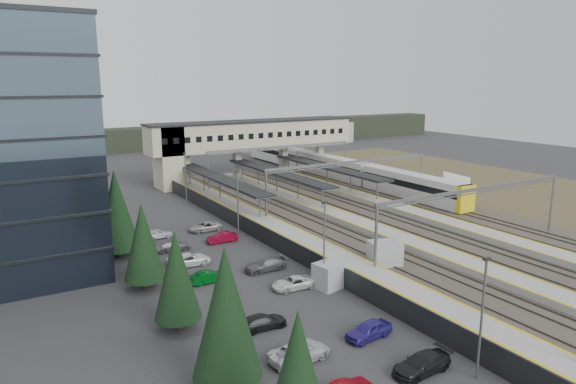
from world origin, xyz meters
TOP-DOWN VIEW (x-y plane):
  - ground at (0.00, 0.00)m, footprint 220.00×220.00m
  - conifer_row at (-22.00, -3.86)m, footprint 4.42×49.82m
  - car_park at (-13.58, -7.31)m, footprint 10.50×44.42m
  - lampposts at (-8.00, 1.25)m, footprint 0.50×53.25m
  - fence at (-6.50, 5.00)m, footprint 0.08×90.00m
  - relay_cabin_near at (0.49, -6.58)m, footprint 3.62×3.06m
  - relay_cabin_far at (-7.55, -8.23)m, footprint 2.90×2.56m
  - rail_corridor at (9.34, 5.00)m, footprint 34.00×90.00m
  - canopies at (7.00, 27.00)m, footprint 23.10×30.00m
  - footbridge at (7.70, 42.00)m, footprint 40.40×6.40m
  - gantries at (12.00, 3.00)m, footprint 28.40×62.28m
  - train at (24.00, 34.75)m, footprint 3.06×64.03m
  - billboard at (27.00, 7.83)m, footprint 0.94×5.60m
  - scrub_east at (45.00, 5.00)m, footprint 34.00×120.00m
  - treeline_far at (23.81, 92.28)m, footprint 170.00×19.00m

SIDE VIEW (x-z plane):
  - ground at x=0.00m, z-range 0.00..0.00m
  - scrub_east at x=45.00m, z-range 0.00..0.06m
  - rail_corridor at x=9.34m, z-range -0.17..0.75m
  - car_park at x=-13.58m, z-range -0.05..1.24m
  - fence at x=-6.50m, z-range 0.00..2.00m
  - relay_cabin_far at x=-7.55m, z-range 0.00..2.34m
  - relay_cabin_near at x=0.49m, z-range 0.00..2.59m
  - train at x=24.00m, z-range 0.26..4.12m
  - treeline_far at x=23.81m, z-range -0.55..6.45m
  - billboard at x=27.00m, z-range 0.79..5.51m
  - canopies at x=7.00m, z-range 2.28..5.56m
  - lampposts at x=-8.00m, z-range 0.30..8.37m
  - conifer_row at x=-22.00m, z-range 0.09..9.59m
  - gantries at x=12.00m, z-range 2.41..9.58m
  - footbridge at x=7.70m, z-range 2.33..13.53m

